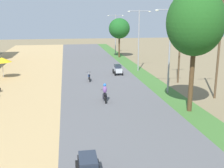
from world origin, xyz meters
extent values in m
cylinder|color=#99999E|center=(-11.44, 30.16, 1.11)|extent=(0.05, 0.05, 2.10)
cone|color=gold|center=(-11.44, 30.16, 2.31)|extent=(2.20, 2.20, 0.55)
cylinder|color=#4C351E|center=(5.59, 15.32, 2.81)|extent=(0.36, 0.36, 5.50)
ellipsoid|color=#1C4F19|center=(5.59, 15.32, 6.94)|extent=(4.28, 4.28, 4.99)
cylinder|color=#4C351E|center=(5.66, 45.10, 2.15)|extent=(0.27, 0.27, 4.18)
ellipsoid|color=#1A541E|center=(5.66, 45.10, 5.22)|extent=(3.75, 3.75, 3.58)
cylinder|color=gray|center=(5.80, 20.73, 4.08)|extent=(0.16, 0.16, 8.03)
cylinder|color=gray|center=(5.10, 20.73, 7.94)|extent=(1.40, 0.08, 0.08)
ellipsoid|color=silver|center=(4.40, 20.73, 7.87)|extent=(0.36, 0.20, 0.14)
cylinder|color=gray|center=(6.50, 20.73, 7.94)|extent=(1.40, 0.08, 0.08)
ellipsoid|color=silver|center=(7.20, 20.73, 7.87)|extent=(0.36, 0.20, 0.14)
cylinder|color=gray|center=(5.80, 32.11, 4.11)|extent=(0.16, 0.16, 8.11)
cylinder|color=gray|center=(5.10, 32.11, 8.02)|extent=(1.40, 0.08, 0.08)
ellipsoid|color=silver|center=(4.40, 32.11, 7.95)|extent=(0.36, 0.20, 0.14)
cylinder|color=gray|center=(6.50, 32.11, 8.02)|extent=(1.40, 0.08, 0.08)
ellipsoid|color=silver|center=(7.20, 32.11, 7.95)|extent=(0.36, 0.20, 0.14)
cylinder|color=gray|center=(5.80, 49.69, 3.86)|extent=(0.16, 0.16, 7.59)
cylinder|color=gray|center=(5.10, 49.69, 7.50)|extent=(1.40, 0.08, 0.08)
ellipsoid|color=silver|center=(4.40, 49.69, 7.43)|extent=(0.36, 0.20, 0.14)
cylinder|color=gray|center=(6.50, 49.69, 7.50)|extent=(1.40, 0.08, 0.08)
ellipsoid|color=silver|center=(7.20, 49.69, 7.43)|extent=(0.36, 0.20, 0.14)
cylinder|color=brown|center=(8.54, 24.78, 4.93)|extent=(0.20, 0.20, 9.85)
cylinder|color=brown|center=(9.49, 18.42, 5.00)|extent=(0.20, 0.20, 10.00)
cube|color=#232B38|center=(-3.11, 6.99, 1.07)|extent=(0.81, 1.30, 0.40)
cylinder|color=black|center=(-3.61, 7.70, 0.40)|extent=(0.11, 0.64, 0.64)
cylinder|color=black|center=(-2.62, 7.70, 0.40)|extent=(0.11, 0.64, 0.64)
cube|color=#B7BCC1|center=(2.58, 30.06, 0.66)|extent=(0.84, 1.95, 0.50)
cube|color=#232B38|center=(2.58, 30.11, 1.11)|extent=(0.77, 1.10, 0.40)
cylinder|color=black|center=(3.05, 29.36, 0.38)|extent=(0.10, 0.60, 0.60)
cylinder|color=black|center=(2.11, 29.36, 0.38)|extent=(0.10, 0.60, 0.60)
cylinder|color=black|center=(3.05, 30.76, 0.38)|extent=(0.10, 0.60, 0.60)
cylinder|color=black|center=(2.11, 30.76, 0.38)|extent=(0.10, 0.60, 0.60)
cylinder|color=black|center=(-0.70, 19.46, 0.36)|extent=(0.06, 0.56, 0.56)
cylinder|color=black|center=(-0.70, 18.22, 0.36)|extent=(0.06, 0.56, 0.56)
cube|color=#333338|center=(-0.70, 18.84, 0.54)|extent=(0.12, 1.12, 0.12)
ellipsoid|color=black|center=(-0.70, 18.92, 0.68)|extent=(0.28, 0.64, 0.32)
cube|color=black|center=(-0.70, 18.56, 0.80)|extent=(0.20, 0.44, 0.10)
cylinder|color=#A5A8AD|center=(-0.70, 19.40, 0.63)|extent=(0.05, 0.26, 0.68)
cylinder|color=black|center=(-0.70, 19.34, 1.00)|extent=(0.54, 0.04, 0.04)
ellipsoid|color=#724C8C|center=(-0.70, 18.64, 1.20)|extent=(0.36, 0.28, 0.64)
sphere|color=blue|center=(-0.70, 18.68, 1.60)|extent=(0.28, 0.28, 0.28)
cylinder|color=#2D2D38|center=(-0.84, 18.74, 0.56)|extent=(0.12, 0.12, 0.48)
cylinder|color=#2D2D38|center=(-0.56, 18.74, 0.56)|extent=(0.12, 0.12, 0.48)
cylinder|color=black|center=(-1.35, 27.67, 0.36)|extent=(0.06, 0.56, 0.56)
cylinder|color=black|center=(-1.35, 26.43, 0.36)|extent=(0.06, 0.56, 0.56)
cube|color=#333338|center=(-1.35, 27.05, 0.54)|extent=(0.12, 1.12, 0.12)
ellipsoid|color=#1E4CA5|center=(-1.35, 27.13, 0.68)|extent=(0.28, 0.64, 0.32)
cube|color=black|center=(-1.35, 26.77, 0.80)|extent=(0.20, 0.44, 0.10)
cylinder|color=#A5A8AD|center=(-1.35, 27.61, 0.63)|extent=(0.05, 0.26, 0.68)
cylinder|color=black|center=(-1.35, 27.55, 1.00)|extent=(0.54, 0.04, 0.04)
camera|label=1|loc=(-3.90, -4.25, 7.38)|focal=44.48mm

